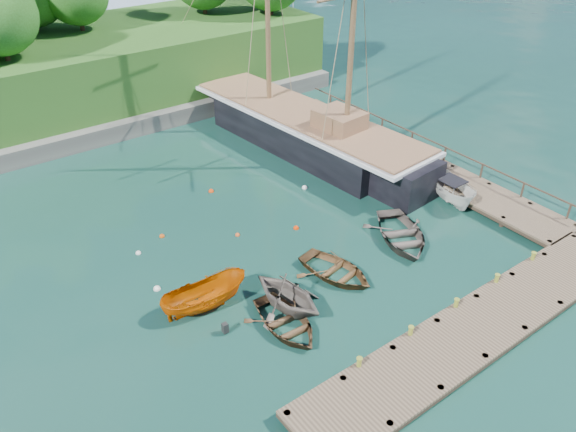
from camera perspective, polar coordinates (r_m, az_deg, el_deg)
name	(u,v)px	position (r m, az deg, el deg)	size (l,w,h in m)	color
ground	(348,276)	(28.91, 6.16, -6.12)	(160.00, 160.00, 0.00)	#14352C
dock_near	(480,326)	(26.82, 18.92, -10.57)	(20.00, 3.20, 1.10)	#4C3D30
dock_east	(406,157)	(39.86, 11.94, 5.84)	(3.20, 24.00, 1.10)	#4C3D30
bollard_0	(358,376)	(24.24, 7.11, -15.81)	(0.26, 0.26, 0.45)	olive
bollard_1	(409,344)	(25.82, 12.15, -12.61)	(0.26, 0.26, 0.45)	olive
bollard_2	(453,316)	(27.64, 16.46, -9.73)	(0.26, 0.26, 0.45)	olive
bollard_3	(494,291)	(29.65, 20.15, -7.18)	(0.26, 0.26, 0.45)	olive
bollard_4	(529,269)	(31.82, 23.33, -4.93)	(0.26, 0.26, 0.45)	olive
rowboat_0	(286,328)	(26.00, -0.24, -11.27)	(2.91, 4.07, 0.84)	brown
rowboat_1	(287,309)	(26.92, -0.07, -9.39)	(3.34, 3.87, 2.04)	#6B6159
rowboat_2	(336,276)	(28.89, 4.85, -6.06)	(2.96, 4.15, 0.86)	brown
rowboat_3	(400,240)	(31.88, 11.35, -2.45)	(3.50, 4.90, 1.01)	#594F48
motorboat_orange	(206,308)	(27.22, -8.37, -9.25)	(1.60, 4.26, 1.65)	#C15301
cabin_boat_white	(448,200)	(36.28, 15.99, 1.57)	(1.70, 4.52, 1.74)	silver
schooner	(305,133)	(40.97, 1.77, 8.42)	(6.93, 27.85, 20.46)	black
mooring_buoy_0	(157,289)	(28.71, -13.16, -7.26)	(0.37, 0.37, 0.37)	white
mooring_buoy_1	(238,235)	(31.79, -5.14, -1.97)	(0.28, 0.28, 0.28)	#D14E1B
mooring_buoy_2	(296,229)	(32.24, 0.83, -1.28)	(0.32, 0.32, 0.32)	#F33100
mooring_buoy_3	(305,188)	(36.16, 1.70, 2.84)	(0.36, 0.36, 0.36)	white
mooring_buoy_4	(162,237)	(32.34, -12.68, -2.07)	(0.30, 0.30, 0.30)	#D04B0B
mooring_buoy_5	(211,192)	(36.10, -7.80, 2.46)	(0.34, 0.34, 0.34)	#E73A06
mooring_buoy_6	(138,254)	(31.34, -14.96, -3.70)	(0.30, 0.30, 0.30)	silver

